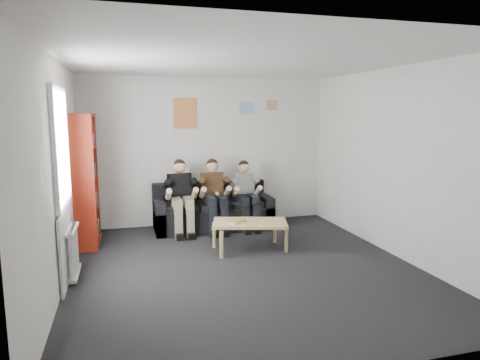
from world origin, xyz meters
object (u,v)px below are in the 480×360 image
object	(u,v)px
sofa	(212,212)
person_middle	(215,196)
coffee_table	(250,225)
person_left	(181,197)
bookshelf	(87,180)
person_right	(246,195)

from	to	relation	value
sofa	person_middle	size ratio (longest dim) A/B	1.64
sofa	coffee_table	distance (m)	1.43
person_left	bookshelf	bearing A→B (deg)	-179.97
coffee_table	person_middle	size ratio (longest dim) A/B	0.87
coffee_table	sofa	bearing A→B (deg)	101.35
coffee_table	bookshelf	bearing A→B (deg)	157.47
sofa	coffee_table	bearing A→B (deg)	-78.65
person_left	person_middle	xyz separation A→B (m)	(0.58, -0.00, -0.00)
bookshelf	person_middle	world-z (taller)	bookshelf
bookshelf	person_right	xyz separation A→B (m)	(2.65, 0.23, -0.41)
sofa	person_right	bearing A→B (deg)	-18.19
sofa	bookshelf	world-z (taller)	bookshelf
coffee_table	person_right	size ratio (longest dim) A/B	0.91
sofa	bookshelf	bearing A→B (deg)	-168.45
sofa	person_right	xyz separation A→B (m)	(0.58, -0.19, 0.32)
coffee_table	person_middle	bearing A→B (deg)	103.10
person_middle	coffee_table	bearing A→B (deg)	-70.59
sofa	person_left	bearing A→B (deg)	-161.53
sofa	person_middle	bearing A→B (deg)	-90.00
person_right	person_left	bearing A→B (deg)	178.15
person_middle	person_right	distance (m)	0.58
person_left	coffee_table	bearing A→B (deg)	-63.34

